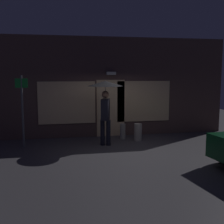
% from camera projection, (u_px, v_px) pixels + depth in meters
% --- Properties ---
extents(ground_plane, '(18.00, 18.00, 0.00)m').
position_uv_depth(ground_plane, '(124.00, 150.00, 9.21)').
color(ground_plane, '#423F44').
extents(building_facade, '(9.41, 0.48, 3.83)m').
position_uv_depth(building_facade, '(110.00, 88.00, 11.23)').
color(building_facade, brown).
rests_on(building_facade, ground).
extents(person_with_umbrella, '(1.19, 1.19, 2.21)m').
position_uv_depth(person_with_umbrella, '(105.00, 94.00, 9.62)').
color(person_with_umbrella, black).
rests_on(person_with_umbrella, ground).
extents(street_sign_post, '(0.40, 0.07, 2.39)m').
position_uv_depth(street_sign_post, '(22.00, 107.00, 9.34)').
color(street_sign_post, '#595B60').
rests_on(street_sign_post, ground).
extents(sidewalk_bollard, '(0.28, 0.28, 0.63)m').
position_uv_depth(sidewalk_bollard, '(138.00, 132.00, 10.51)').
color(sidewalk_bollard, '#B2A899').
rests_on(sidewalk_bollard, ground).
extents(sidewalk_bollard_2, '(0.20, 0.20, 0.57)m').
position_uv_depth(sidewalk_bollard_2, '(123.00, 131.00, 10.77)').
color(sidewalk_bollard_2, '#9E998E').
rests_on(sidewalk_bollard_2, ground).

